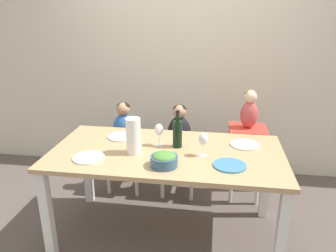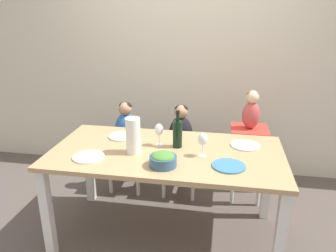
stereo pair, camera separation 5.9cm
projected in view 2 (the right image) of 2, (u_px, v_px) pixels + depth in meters
ground_plane at (167, 233)px, 2.80m from camera, size 14.00×14.00×0.00m
wall_back at (188, 54)px, 3.57m from camera, size 10.00×0.06×2.70m
dining_table at (166, 162)px, 2.57m from camera, size 1.80×0.91×0.78m
chair_far_left at (127, 154)px, 3.42m from camera, size 0.41×0.39×0.46m
chair_far_center at (180, 158)px, 3.32m from camera, size 0.41×0.39×0.46m
chair_right_highchair at (248, 145)px, 3.15m from camera, size 0.35×0.33×0.75m
person_child_left at (126, 127)px, 3.31m from camera, size 0.23×0.20×0.49m
person_child_center at (181, 130)px, 3.22m from camera, size 0.23×0.20×0.49m
person_baby_right at (251, 109)px, 3.03m from camera, size 0.16×0.14×0.37m
wine_bottle at (178, 133)px, 2.58m from camera, size 0.08×0.08×0.30m
paper_towel_roll at (133, 136)px, 2.46m from camera, size 0.11×0.11×0.28m
wine_glass_near at (203, 140)px, 2.41m from camera, size 0.07×0.07×0.18m
wine_glass_far at (159, 130)px, 2.60m from camera, size 0.07×0.07×0.18m
salad_bowl_large at (163, 159)px, 2.28m from camera, size 0.19×0.19×0.10m
dinner_plate_front_left at (88, 157)px, 2.42m from camera, size 0.23×0.23×0.01m
dinner_plate_back_left at (122, 136)px, 2.82m from camera, size 0.23×0.23×0.01m
dinner_plate_back_right at (245, 145)px, 2.63m from camera, size 0.23×0.23×0.01m
dinner_plate_front_right at (229, 166)px, 2.28m from camera, size 0.23×0.23×0.01m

